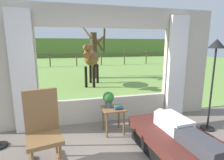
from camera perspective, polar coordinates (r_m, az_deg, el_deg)
back_wall_with_window at (r=4.02m, az=-1.67°, el=4.05°), size 5.20×0.12×2.55m
curtain_panel_left at (r=3.87m, az=-26.32°, el=1.82°), size 0.44×0.10×2.40m
curtain_panel_right at (r=4.59m, az=19.82°, el=3.67°), size 0.44×0.10×2.40m
outdoor_pasture_lawn at (r=14.92m, az=-11.19°, el=4.50°), size 36.00×21.68×0.02m
distant_hill_ridge at (r=24.65m, az=-12.81°, el=9.88°), size 36.00×2.00×2.40m
recliner_sofa at (r=3.13m, az=19.99°, el=-18.94°), size 1.01×1.75×0.42m
reclining_person at (r=2.96m, az=20.96°, el=-14.27°), size 0.38×1.44×0.22m
rocking_chair at (r=2.90m, az=-20.98°, el=-14.28°), size 0.59×0.76×1.12m
side_table at (r=3.63m, az=0.36°, el=-10.23°), size 0.44×0.44×0.52m
potted_plant at (r=3.58m, az=-1.13°, el=-5.88°), size 0.22×0.22×0.32m
book_stack at (r=3.55m, az=1.96°, el=-8.50°), size 0.18×0.15×0.07m
floor_lamp_right at (r=4.06m, az=29.91°, el=6.19°), size 0.32×0.32×1.86m
horse at (r=7.52m, az=-6.59°, el=6.72°), size 0.97×1.80×1.73m
pasture_tree at (r=9.24m, az=-5.67°, el=8.52°), size 1.34×1.32×2.78m
pasture_fence_line at (r=14.58m, az=-11.23°, el=7.24°), size 16.10×0.10×1.10m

